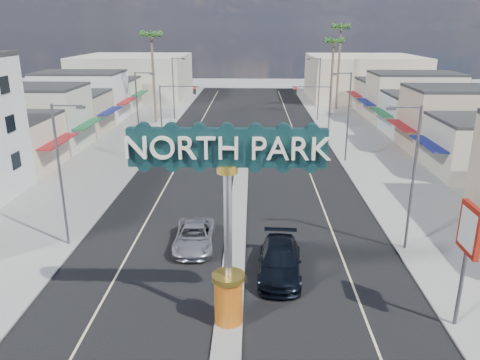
# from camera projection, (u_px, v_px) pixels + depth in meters

# --- Properties ---
(ground) EXTENTS (160.00, 160.00, 0.00)m
(ground) POSITION_uv_depth(u_px,v_px,m) (242.00, 161.00, 48.47)
(ground) COLOR gray
(ground) RESTS_ON ground
(road) EXTENTS (20.00, 120.00, 0.01)m
(road) POSITION_uv_depth(u_px,v_px,m) (242.00, 161.00, 48.47)
(road) COLOR black
(road) RESTS_ON ground
(median_island) EXTENTS (1.30, 30.00, 0.16)m
(median_island) POSITION_uv_depth(u_px,v_px,m) (237.00, 221.00, 33.25)
(median_island) COLOR gray
(median_island) RESTS_ON ground
(sidewalk_left) EXTENTS (8.00, 120.00, 0.12)m
(sidewalk_left) POSITION_uv_depth(u_px,v_px,m) (109.00, 159.00, 48.82)
(sidewalk_left) COLOR gray
(sidewalk_left) RESTS_ON ground
(sidewalk_right) EXTENTS (8.00, 120.00, 0.12)m
(sidewalk_right) POSITION_uv_depth(u_px,v_px,m) (378.00, 161.00, 48.08)
(sidewalk_right) COLOR gray
(sidewalk_right) RESTS_ON ground
(storefront_row_left) EXTENTS (12.00, 42.00, 6.00)m
(storefront_row_left) POSITION_uv_depth(u_px,v_px,m) (60.00, 110.00, 60.50)
(storefront_row_left) COLOR beige
(storefront_row_left) RESTS_ON ground
(storefront_row_right) EXTENTS (12.00, 42.00, 6.00)m
(storefront_row_right) POSITION_uv_depth(u_px,v_px,m) (434.00, 111.00, 59.25)
(storefront_row_right) COLOR #B7B29E
(storefront_row_right) RESTS_ON ground
(backdrop_far_left) EXTENTS (20.00, 20.00, 8.00)m
(backdrop_far_left) POSITION_uv_depth(u_px,v_px,m) (134.00, 77.00, 90.52)
(backdrop_far_left) COLOR #B7B29E
(backdrop_far_left) RESTS_ON ground
(backdrop_far_right) EXTENTS (20.00, 20.00, 8.00)m
(backdrop_far_right) POSITION_uv_depth(u_px,v_px,m) (363.00, 77.00, 89.37)
(backdrop_far_right) COLOR beige
(backdrop_far_right) RESTS_ON ground
(gateway_sign) EXTENTS (8.20, 1.50, 9.15)m
(gateway_sign) POSITION_uv_depth(u_px,v_px,m) (228.00, 206.00, 20.01)
(gateway_sign) COLOR #D15310
(gateway_sign) RESTS_ON median_island
(traffic_signal_left) EXTENTS (5.09, 0.45, 6.00)m
(traffic_signal_left) POSITION_uv_depth(u_px,v_px,m) (174.00, 99.00, 60.66)
(traffic_signal_left) COLOR #47474C
(traffic_signal_left) RESTS_ON ground
(traffic_signal_right) EXTENTS (5.09, 0.45, 6.00)m
(traffic_signal_right) POSITION_uv_depth(u_px,v_px,m) (316.00, 100.00, 60.18)
(traffic_signal_right) COLOR #47474C
(traffic_signal_right) RESTS_ON ground
(streetlight_l_near) EXTENTS (2.03, 0.22, 9.00)m
(streetlight_l_near) POSITION_uv_depth(u_px,v_px,m) (62.00, 169.00, 28.17)
(streetlight_l_near) COLOR #47474C
(streetlight_l_near) RESTS_ON ground
(streetlight_l_mid) EXTENTS (2.03, 0.22, 9.00)m
(streetlight_l_mid) POSITION_uv_depth(u_px,v_px,m) (139.00, 112.00, 47.16)
(streetlight_l_mid) COLOR #47474C
(streetlight_l_mid) RESTS_ON ground
(streetlight_l_far) EXTENTS (2.03, 0.22, 9.00)m
(streetlight_l_far) POSITION_uv_depth(u_px,v_px,m) (174.00, 85.00, 68.05)
(streetlight_l_far) COLOR #47474C
(streetlight_l_far) RESTS_ON ground
(streetlight_r_near) EXTENTS (2.03, 0.22, 9.00)m
(streetlight_r_near) POSITION_uv_depth(u_px,v_px,m) (411.00, 172.00, 27.62)
(streetlight_r_near) COLOR #47474C
(streetlight_r_near) RESTS_ON ground
(streetlight_r_mid) EXTENTS (2.03, 0.22, 9.00)m
(streetlight_r_mid) POSITION_uv_depth(u_px,v_px,m) (347.00, 113.00, 46.61)
(streetlight_r_mid) COLOR #47474C
(streetlight_r_mid) RESTS_ON ground
(streetlight_r_far) EXTENTS (2.03, 0.22, 9.00)m
(streetlight_r_far) POSITION_uv_depth(u_px,v_px,m) (318.00, 86.00, 67.50)
(streetlight_r_far) COLOR #47474C
(streetlight_r_far) RESTS_ON ground
(palm_left_far) EXTENTS (2.60, 2.60, 13.10)m
(palm_left_far) POSITION_uv_depth(u_px,v_px,m) (151.00, 40.00, 64.20)
(palm_left_far) COLOR brown
(palm_left_far) RESTS_ON ground
(palm_right_mid) EXTENTS (2.60, 2.60, 12.10)m
(palm_right_mid) POSITION_uv_depth(u_px,v_px,m) (334.00, 45.00, 69.50)
(palm_right_mid) COLOR brown
(palm_right_mid) RESTS_ON ground
(palm_right_far) EXTENTS (2.60, 2.60, 14.10)m
(palm_right_far) POSITION_uv_depth(u_px,v_px,m) (341.00, 32.00, 74.59)
(palm_right_far) COLOR brown
(palm_right_far) RESTS_ON ground
(suv_left) EXTENTS (2.64, 5.32, 1.45)m
(suv_left) POSITION_uv_depth(u_px,v_px,m) (194.00, 236.00, 29.31)
(suv_left) COLOR #B0B0B5
(suv_left) RESTS_ON ground
(suv_right) EXTENTS (2.68, 5.85, 1.66)m
(suv_right) POSITION_uv_depth(u_px,v_px,m) (280.00, 261.00, 25.99)
(suv_right) COLOR black
(suv_right) RESTS_ON ground
(car_parked_left) EXTENTS (2.14, 4.86, 1.63)m
(car_parked_left) POSITION_uv_depth(u_px,v_px,m) (159.00, 149.00, 49.68)
(car_parked_left) COLOR slate
(car_parked_left) RESTS_ON ground
(car_parked_right) EXTENTS (1.77, 4.56, 1.48)m
(car_parked_right) POSITION_uv_depth(u_px,v_px,m) (296.00, 154.00, 47.99)
(car_parked_right) COLOR silver
(car_parked_right) RESTS_ON ground
(bank_pylon_sign) EXTENTS (0.26, 1.84, 5.87)m
(bank_pylon_sign) POSITION_uv_depth(u_px,v_px,m) (469.00, 236.00, 20.31)
(bank_pylon_sign) COLOR #47474C
(bank_pylon_sign) RESTS_ON sidewalk_right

